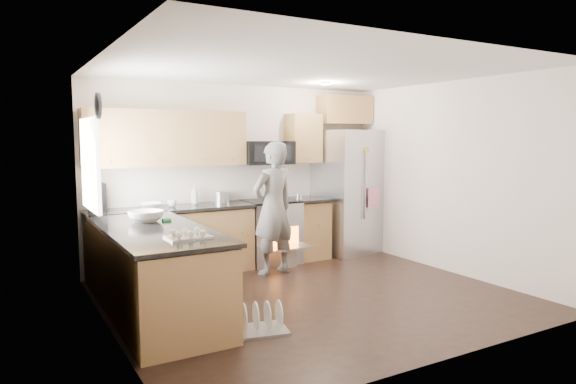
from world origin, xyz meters
TOP-DOWN VIEW (x-y plane):
  - ground at (0.00, 0.00)m, footprint 4.50×4.50m
  - room_shell at (-0.04, 0.02)m, footprint 4.54×4.04m
  - back_cabinet_run at (-0.59, 1.75)m, footprint 4.45×0.64m
  - peninsula at (-1.75, 0.25)m, footprint 0.96×2.36m
  - stove_range at (0.35, 1.69)m, footprint 0.76×0.97m
  - refrigerator at (1.77, 1.70)m, footprint 1.07×0.90m
  - person at (0.09, 1.12)m, footprint 0.73×0.55m
  - dish_rack at (-1.01, -0.68)m, footprint 0.55×0.48m

SIDE VIEW (x-z plane):
  - ground at x=0.00m, z-range 0.00..0.00m
  - dish_rack at x=-1.01m, z-range -0.07..0.23m
  - peninsula at x=-1.75m, z-range -0.06..0.99m
  - stove_range at x=0.35m, z-range -0.22..1.57m
  - person at x=0.09m, z-range 0.00..1.79m
  - back_cabinet_run at x=-0.59m, z-range -0.29..2.21m
  - refrigerator at x=1.77m, z-range 0.00..1.96m
  - room_shell at x=-0.04m, z-range 0.36..2.98m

